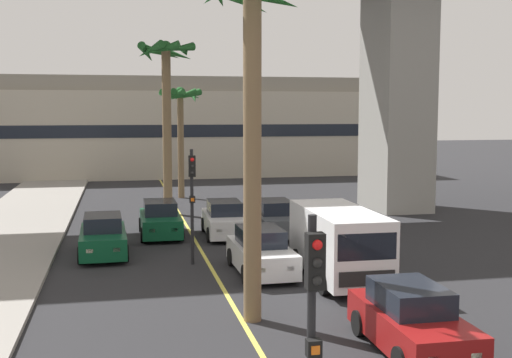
{
  "coord_description": "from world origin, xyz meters",
  "views": [
    {
      "loc": [
        -3.08,
        -0.75,
        5.6
      ],
      "look_at": [
        0.0,
        14.0,
        4.0
      ],
      "focal_mm": 45.76,
      "sensor_mm": 36.0,
      "label": 1
    }
  ],
  "objects_px": {
    "delivery_van": "(339,242)",
    "palm_tree_mid_median": "(166,84)",
    "palm_tree_near_median": "(252,62)",
    "traffic_light_median_near": "(313,324)",
    "car_queue_sixth": "(160,220)",
    "traffic_light_median_far": "(192,191)",
    "car_queue_third": "(103,237)",
    "car_queue_second": "(275,219)",
    "car_queue_fourth": "(225,220)",
    "car_queue_fifth": "(411,321)",
    "palm_tree_far_median": "(180,108)",
    "car_queue_front": "(261,252)"
  },
  "relations": [
    {
      "from": "car_queue_third",
      "to": "traffic_light_median_far",
      "type": "height_order",
      "value": "traffic_light_median_far"
    },
    {
      "from": "delivery_van",
      "to": "palm_tree_mid_median",
      "type": "height_order",
      "value": "palm_tree_mid_median"
    },
    {
      "from": "car_queue_third",
      "to": "palm_tree_far_median",
      "type": "distance_m",
      "value": 17.39
    },
    {
      "from": "car_queue_fifth",
      "to": "car_queue_sixth",
      "type": "xyz_separation_m",
      "value": [
        -4.84,
        15.29,
        0.0
      ]
    },
    {
      "from": "delivery_van",
      "to": "traffic_light_median_far",
      "type": "bearing_deg",
      "value": 144.53
    },
    {
      "from": "car_queue_sixth",
      "to": "delivery_van",
      "type": "relative_size",
      "value": 0.78
    },
    {
      "from": "traffic_light_median_near",
      "to": "traffic_light_median_far",
      "type": "bearing_deg",
      "value": 90.01
    },
    {
      "from": "delivery_van",
      "to": "car_queue_third",
      "type": "bearing_deg",
      "value": 144.76
    },
    {
      "from": "traffic_light_median_near",
      "to": "traffic_light_median_far",
      "type": "xyz_separation_m",
      "value": [
        -0.0,
        14.99,
        0.0
      ]
    },
    {
      "from": "car_queue_third",
      "to": "palm_tree_near_median",
      "type": "bearing_deg",
      "value": -65.35
    },
    {
      "from": "car_queue_fifth",
      "to": "car_queue_sixth",
      "type": "height_order",
      "value": "same"
    },
    {
      "from": "car_queue_fourth",
      "to": "delivery_van",
      "type": "relative_size",
      "value": 0.79
    },
    {
      "from": "car_queue_fourth",
      "to": "palm_tree_near_median",
      "type": "bearing_deg",
      "value": -95.5
    },
    {
      "from": "car_queue_fifth",
      "to": "traffic_light_median_near",
      "type": "height_order",
      "value": "traffic_light_median_near"
    },
    {
      "from": "traffic_light_median_far",
      "to": "palm_tree_near_median",
      "type": "relative_size",
      "value": 0.46
    },
    {
      "from": "car_queue_third",
      "to": "palm_tree_far_median",
      "type": "bearing_deg",
      "value": 74.38
    },
    {
      "from": "car_queue_third",
      "to": "car_queue_sixth",
      "type": "distance_m",
      "value": 4.23
    },
    {
      "from": "traffic_light_median_near",
      "to": "palm_tree_mid_median",
      "type": "xyz_separation_m",
      "value": [
        -0.04,
        26.95,
        4.24
      ]
    },
    {
      "from": "car_queue_sixth",
      "to": "palm_tree_near_median",
      "type": "bearing_deg",
      "value": -82.31
    },
    {
      "from": "car_queue_third",
      "to": "traffic_light_median_near",
      "type": "bearing_deg",
      "value": -79.42
    },
    {
      "from": "car_queue_fourth",
      "to": "palm_tree_near_median",
      "type": "distance_m",
      "value": 13.32
    },
    {
      "from": "delivery_van",
      "to": "traffic_light_median_near",
      "type": "xyz_separation_m",
      "value": [
        -4.45,
        -11.81,
        1.43
      ]
    },
    {
      "from": "car_queue_sixth",
      "to": "delivery_van",
      "type": "xyz_separation_m",
      "value": [
        5.27,
        -8.9,
        0.57
      ]
    },
    {
      "from": "delivery_van",
      "to": "traffic_light_median_near",
      "type": "distance_m",
      "value": 12.71
    },
    {
      "from": "delivery_van",
      "to": "palm_tree_mid_median",
      "type": "distance_m",
      "value": 16.77
    },
    {
      "from": "car_queue_front",
      "to": "car_queue_second",
      "type": "bearing_deg",
      "value": 72.57
    },
    {
      "from": "delivery_van",
      "to": "traffic_light_median_far",
      "type": "distance_m",
      "value": 5.65
    },
    {
      "from": "traffic_light_median_far",
      "to": "car_queue_second",
      "type": "bearing_deg",
      "value": 49.14
    },
    {
      "from": "car_queue_sixth",
      "to": "traffic_light_median_near",
      "type": "xyz_separation_m",
      "value": [
        0.81,
        -20.72,
        1.99
      ]
    },
    {
      "from": "car_queue_fifth",
      "to": "palm_tree_near_median",
      "type": "xyz_separation_m",
      "value": [
        -3.17,
        2.93,
        6.09
      ]
    },
    {
      "from": "car_queue_fifth",
      "to": "traffic_light_median_near",
      "type": "xyz_separation_m",
      "value": [
        -4.03,
        -5.42,
        1.99
      ]
    },
    {
      "from": "car_queue_sixth",
      "to": "palm_tree_near_median",
      "type": "height_order",
      "value": "palm_tree_near_median"
    },
    {
      "from": "delivery_van",
      "to": "traffic_light_median_far",
      "type": "height_order",
      "value": "traffic_light_median_far"
    },
    {
      "from": "car_queue_fourth",
      "to": "car_queue_fifth",
      "type": "height_order",
      "value": "same"
    },
    {
      "from": "car_queue_third",
      "to": "traffic_light_median_near",
      "type": "height_order",
      "value": "traffic_light_median_near"
    },
    {
      "from": "car_queue_second",
      "to": "traffic_light_median_far",
      "type": "bearing_deg",
      "value": -130.86
    },
    {
      "from": "car_queue_fourth",
      "to": "traffic_light_median_far",
      "type": "bearing_deg",
      "value": -111.15
    },
    {
      "from": "car_queue_third",
      "to": "palm_tree_mid_median",
      "type": "bearing_deg",
      "value": 71.86
    },
    {
      "from": "palm_tree_near_median",
      "to": "traffic_light_median_near",
      "type": "bearing_deg",
      "value": -95.85
    },
    {
      "from": "palm_tree_near_median",
      "to": "car_queue_third",
      "type": "bearing_deg",
      "value": 114.65
    },
    {
      "from": "car_queue_front",
      "to": "palm_tree_far_median",
      "type": "height_order",
      "value": "palm_tree_far_median"
    },
    {
      "from": "car_queue_fifth",
      "to": "traffic_light_median_far",
      "type": "relative_size",
      "value": 0.98
    },
    {
      "from": "car_queue_front",
      "to": "traffic_light_median_near",
      "type": "relative_size",
      "value": 0.98
    },
    {
      "from": "traffic_light_median_far",
      "to": "palm_tree_near_median",
      "type": "height_order",
      "value": "palm_tree_near_median"
    },
    {
      "from": "palm_tree_far_median",
      "to": "delivery_van",
      "type": "bearing_deg",
      "value": -81.55
    },
    {
      "from": "car_queue_front",
      "to": "palm_tree_mid_median",
      "type": "height_order",
      "value": "palm_tree_mid_median"
    },
    {
      "from": "car_queue_sixth",
      "to": "delivery_van",
      "type": "distance_m",
      "value": 10.36
    },
    {
      "from": "car_queue_second",
      "to": "palm_tree_far_median",
      "type": "xyz_separation_m",
      "value": [
        -2.98,
        13.38,
        4.98
      ]
    },
    {
      "from": "car_queue_front",
      "to": "palm_tree_near_median",
      "type": "relative_size",
      "value": 0.45
    },
    {
      "from": "traffic_light_median_near",
      "to": "palm_tree_near_median",
      "type": "distance_m",
      "value": 9.34
    }
  ]
}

